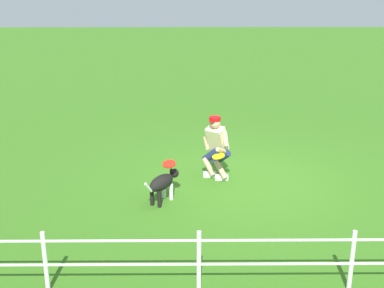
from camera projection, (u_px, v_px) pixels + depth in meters
The scene contains 6 objects.
ground_plane at pixel (244, 181), 10.11m from camera, with size 60.00×60.00×0.00m, color #37701C.
person at pixel (216, 145), 10.02m from camera, with size 0.61×0.71×1.29m.
dog at pixel (163, 183), 9.10m from camera, with size 0.61×0.91×0.55m.
frisbee_flying at pixel (169, 164), 9.11m from camera, with size 0.24×0.24×0.02m, color red.
frisbee_held at pixel (218, 156), 9.68m from camera, with size 0.24×0.24×0.02m, color yellow.
fence at pixel (276, 256), 6.48m from camera, with size 13.76×0.06×0.86m.
Camera 1 is at (1.11, 9.33, 3.93)m, focal length 47.66 mm.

